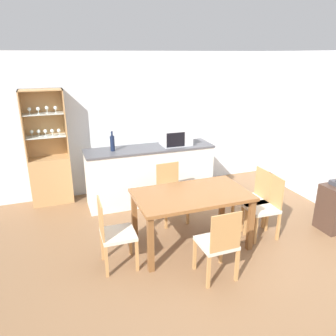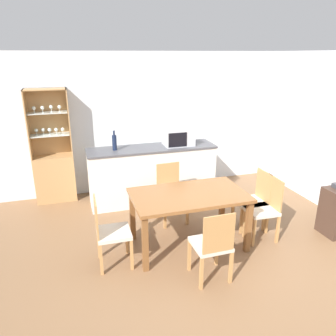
# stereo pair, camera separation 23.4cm
# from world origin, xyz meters

# --- Properties ---
(ground_plane) EXTENTS (18.00, 18.00, 0.00)m
(ground_plane) POSITION_xyz_m (0.00, 0.00, 0.00)
(ground_plane) COLOR brown
(wall_back) EXTENTS (6.80, 0.06, 2.55)m
(wall_back) POSITION_xyz_m (0.00, 2.63, 1.27)
(wall_back) COLOR silver
(wall_back) RESTS_ON ground_plane
(kitchen_counter) EXTENTS (2.21, 0.58, 0.99)m
(kitchen_counter) POSITION_xyz_m (-0.15, 1.92, 0.49)
(kitchen_counter) COLOR silver
(kitchen_counter) RESTS_ON ground_plane
(display_cabinet) EXTENTS (0.68, 0.33, 1.97)m
(display_cabinet) POSITION_xyz_m (-1.79, 2.45, 0.59)
(display_cabinet) COLOR tan
(display_cabinet) RESTS_ON ground_plane
(dining_table) EXTENTS (1.50, 0.88, 0.77)m
(dining_table) POSITION_xyz_m (-0.05, 0.35, 0.67)
(dining_table) COLOR brown
(dining_table) RESTS_ON ground_plane
(dining_chair_side_left_near) EXTENTS (0.41, 0.41, 0.90)m
(dining_chair_side_left_near) POSITION_xyz_m (-1.12, 0.22, 0.45)
(dining_chair_side_left_near) COLOR beige
(dining_chair_side_left_near) RESTS_ON ground_plane
(dining_chair_side_right_near) EXTENTS (0.42, 0.42, 0.90)m
(dining_chair_side_right_near) POSITION_xyz_m (1.02, 0.22, 0.45)
(dining_chair_side_right_near) COLOR beige
(dining_chair_side_right_near) RESTS_ON ground_plane
(dining_chair_head_far) EXTENTS (0.42, 0.42, 0.90)m
(dining_chair_head_far) POSITION_xyz_m (-0.06, 1.11, 0.45)
(dining_chair_head_far) COLOR beige
(dining_chair_head_far) RESTS_ON ground_plane
(dining_chair_side_right_far) EXTENTS (0.41, 0.41, 0.90)m
(dining_chair_side_right_far) POSITION_xyz_m (1.02, 0.49, 0.45)
(dining_chair_side_right_far) COLOR beige
(dining_chair_side_right_far) RESTS_ON ground_plane
(dining_chair_head_near) EXTENTS (0.41, 0.41, 0.90)m
(dining_chair_head_near) POSITION_xyz_m (-0.05, -0.41, 0.45)
(dining_chair_head_near) COLOR beige
(dining_chair_head_near) RESTS_ON ground_plane
(microwave) EXTENTS (0.51, 0.36, 0.28)m
(microwave) POSITION_xyz_m (0.33, 1.93, 1.13)
(microwave) COLOR #B7BABF
(microwave) RESTS_ON kitchen_counter
(wine_bottle) EXTENTS (0.07, 0.07, 0.33)m
(wine_bottle) POSITION_xyz_m (-0.78, 1.94, 1.12)
(wine_bottle) COLOR #141E38
(wine_bottle) RESTS_ON kitchen_counter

